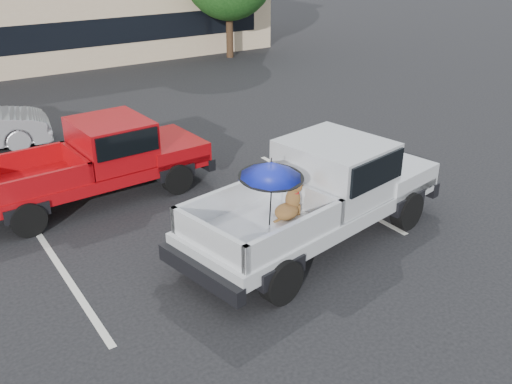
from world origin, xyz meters
TOP-DOWN VIEW (x-y plane):
  - ground at (0.00, 0.00)m, footprint 90.00×90.00m
  - stripe_left at (-3.00, 2.00)m, footprint 0.12×5.00m
  - stripe_right at (3.00, 2.00)m, footprint 0.12×5.00m
  - silver_pickup at (1.64, 0.38)m, footprint 5.95×2.93m
  - red_pickup at (-1.14, 4.52)m, footprint 5.28×2.14m

SIDE VIEW (x-z plane):
  - ground at x=0.00m, z-range 0.00..0.00m
  - stripe_left at x=-3.00m, z-range 0.00..0.01m
  - stripe_right at x=3.00m, z-range 0.00..0.01m
  - red_pickup at x=-1.14m, z-range 0.08..1.79m
  - silver_pickup at x=1.64m, z-range 0.02..2.08m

